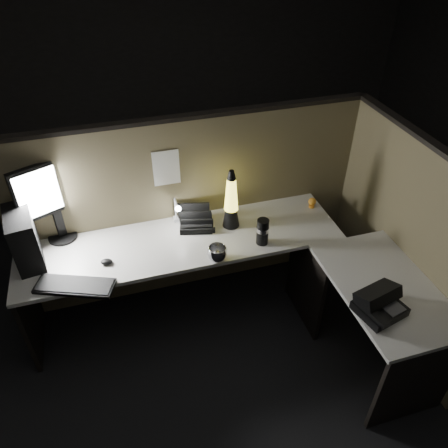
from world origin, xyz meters
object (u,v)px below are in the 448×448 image
object	(u,v)px
pc_tower	(24,238)
keyboard	(75,286)
desk_phone	(378,303)
monitor	(51,194)
lava_lamp	(231,204)

from	to	relation	value
pc_tower	keyboard	bearing A→B (deg)	-61.02
keyboard	desk_phone	world-z (taller)	desk_phone
pc_tower	keyboard	xyz separation A→B (m)	(0.28, -0.35, -0.18)
pc_tower	monitor	xyz separation A→B (m)	(0.21, 0.20, 0.18)
monitor	desk_phone	xyz separation A→B (m)	(1.80, -1.26, -0.31)
lava_lamp	desk_phone	xyz separation A→B (m)	(0.59, -1.04, -0.14)
keyboard	monitor	bearing A→B (deg)	119.31
pc_tower	monitor	world-z (taller)	monitor
keyboard	lava_lamp	world-z (taller)	lava_lamp
lava_lamp	desk_phone	size ratio (longest dim) A/B	1.52
keyboard	lava_lamp	xyz separation A→B (m)	(1.13, 0.34, 0.18)
lava_lamp	desk_phone	distance (m)	1.20
pc_tower	desk_phone	bearing A→B (deg)	-37.07
pc_tower	monitor	bearing A→B (deg)	34.97
monitor	keyboard	distance (m)	0.66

